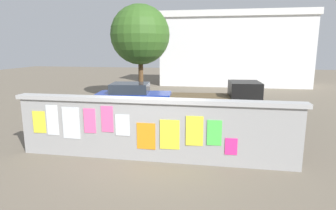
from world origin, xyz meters
The scene contains 10 objects.
ground centered at (0.00, 8.00, 0.00)m, with size 60.00×60.00×0.00m, color #6B6051.
poster_wall centered at (-0.01, 0.00, 0.93)m, with size 8.23×0.42×1.82m.
auto_rickshaw_truck centered at (1.86, 4.15, 0.90)m, with size 3.69×1.74×1.85m.
car_parked centered at (-2.55, 6.47, 0.73)m, with size 3.97×2.13×1.40m.
motorcycle centered at (-3.17, 1.78, 0.46)m, with size 1.90×0.56×0.87m.
bicycle_near centered at (-1.86, 3.12, 0.36)m, with size 1.67×0.57×0.95m.
person_walking centered at (2.81, 1.12, 0.99)m, with size 0.48×0.48×1.62m.
person_bystander centered at (0.09, 0.87, 0.99)m, with size 0.42×0.42×1.62m.
tree_roadside centered at (-2.92, 9.37, 3.95)m, with size 3.56×3.56×5.74m.
building_background centered at (2.99, 18.06, 3.09)m, with size 12.51×4.34×6.13m.
Camera 1 is at (1.79, -7.61, 3.20)m, focal length 30.48 mm.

